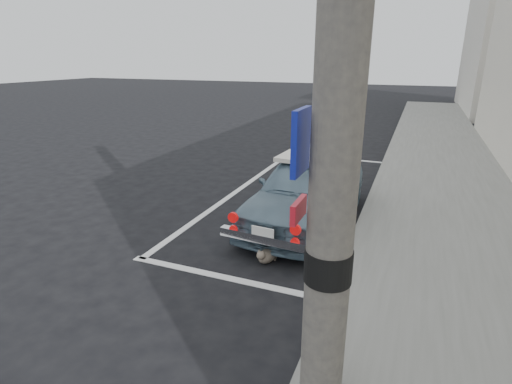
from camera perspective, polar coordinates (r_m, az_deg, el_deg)
ground at (r=5.93m, az=-6.09°, el=-8.96°), size 80.00×80.00×0.00m
sidewalk at (r=7.16m, az=25.74°, el=-5.15°), size 2.80×40.00×0.15m
building_far at (r=24.93m, az=32.75°, el=18.87°), size 3.50×10.00×8.00m
pline_rear at (r=5.34m, az=-3.79°, el=-12.21°), size 3.00×0.12×0.01m
pline_front at (r=11.62m, az=11.35°, el=4.73°), size 3.00×0.12×0.01m
pline_side at (r=8.78m, az=-2.16°, el=0.54°), size 0.12×7.00×0.01m
retro_coupe at (r=6.90m, az=7.23°, el=0.51°), size 1.68×3.61×1.19m
cat at (r=5.65m, az=1.48°, el=-9.02°), size 0.28×0.45×0.25m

